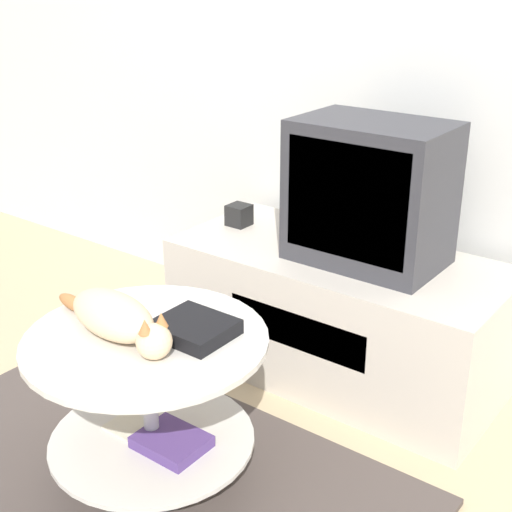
{
  "coord_description": "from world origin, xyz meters",
  "views": [
    {
      "loc": [
        1.34,
        -1.14,
        1.47
      ],
      "look_at": [
        0.11,
        0.5,
        0.62
      ],
      "focal_mm": 50.0,
      "sensor_mm": 36.0,
      "label": 1
    }
  ],
  "objects": [
    {
      "name": "wall_back",
      "position": [
        0.0,
        1.34,
        1.3
      ],
      "size": [
        8.0,
        0.05,
        2.6
      ],
      "color": "silver",
      "rests_on": "ground_plane"
    },
    {
      "name": "cat",
      "position": [
        -0.01,
        0.02,
        0.57
      ],
      "size": [
        0.5,
        0.19,
        0.12
      ],
      "rotation": [
        0.0,
        0.0,
        -0.12
      ],
      "color": "beige",
      "rests_on": "coffee_table"
    },
    {
      "name": "speaker",
      "position": [
        -0.35,
        0.99,
        0.53
      ],
      "size": [
        0.08,
        0.08,
        0.08
      ],
      "color": "black",
      "rests_on": "tv_stand"
    },
    {
      "name": "dvd_box",
      "position": [
        0.16,
        0.15,
        0.53
      ],
      "size": [
        0.21,
        0.18,
        0.04
      ],
      "color": "black",
      "rests_on": "coffee_table"
    },
    {
      "name": "tv_stand",
      "position": [
        0.14,
        0.97,
        0.24
      ],
      "size": [
        1.23,
        0.57,
        0.49
      ],
      "color": "beige",
      "rests_on": "ground_plane"
    },
    {
      "name": "ground_plane",
      "position": [
        0.0,
        0.0,
        0.0
      ],
      "size": [
        12.0,
        12.0,
        0.0
      ],
      "primitive_type": "plane",
      "color": "tan"
    },
    {
      "name": "coffee_table",
      "position": [
        0.06,
        0.06,
        0.34
      ],
      "size": [
        0.68,
        0.68,
        0.49
      ],
      "color": "#B2B2B7",
      "rests_on": "rug"
    },
    {
      "name": "rug",
      "position": [
        0.0,
        0.0,
        0.01
      ],
      "size": [
        1.67,
        1.1,
        0.02
      ],
      "color": "#4C423D",
      "rests_on": "ground_plane"
    },
    {
      "name": "tv",
      "position": [
        0.24,
        0.98,
        0.74
      ],
      "size": [
        0.52,
        0.35,
        0.5
      ],
      "color": "#333338",
      "rests_on": "tv_stand"
    }
  ]
}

